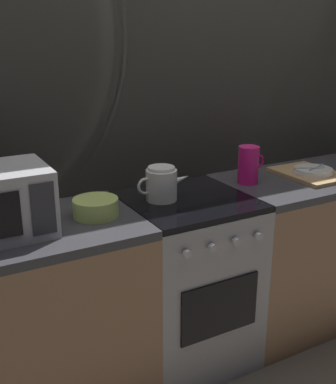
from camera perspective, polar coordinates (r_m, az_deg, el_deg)
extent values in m
plane|color=#6B6054|center=(2.77, 2.06, -18.59)|extent=(8.00, 8.00, 0.00)
cube|color=#B2AD9E|center=(2.54, -1.44, 7.78)|extent=(3.60, 0.05, 2.40)
cube|color=silver|center=(2.52, -1.20, 7.69)|extent=(3.58, 0.01, 2.39)
cube|color=#997251|center=(2.27, -18.44, -15.69)|extent=(1.20, 0.60, 0.86)
cube|color=#9E9EA3|center=(2.54, 2.18, -10.72)|extent=(0.60, 0.60, 0.87)
cube|color=black|center=(2.35, 2.31, -1.10)|extent=(0.59, 0.59, 0.03)
cube|color=black|center=(2.31, 6.20, -13.58)|extent=(0.42, 0.01, 0.28)
cylinder|color=#B7B7BC|center=(2.05, 2.28, -7.36)|extent=(0.04, 0.02, 0.04)
cylinder|color=#B7B7BC|center=(2.11, 5.27, -6.60)|extent=(0.04, 0.02, 0.04)
cylinder|color=#B7B7BC|center=(2.18, 8.07, -5.87)|extent=(0.04, 0.02, 0.04)
cylinder|color=#B7B7BC|center=(2.25, 10.69, -5.18)|extent=(0.04, 0.02, 0.04)
cube|color=#997251|center=(3.05, 16.88, -6.36)|extent=(1.20, 0.60, 0.86)
cube|color=#38383D|center=(2.90, 17.70, 1.75)|extent=(1.20, 0.60, 0.04)
cube|color=#333338|center=(1.88, -14.57, -1.96)|extent=(0.09, 0.01, 0.21)
cylinder|color=white|center=(2.30, -0.79, 0.83)|extent=(0.15, 0.15, 0.15)
cylinder|color=white|center=(2.27, -0.80, 2.82)|extent=(0.13, 0.13, 0.02)
cone|color=white|center=(2.35, 1.58, 1.57)|extent=(0.10, 0.04, 0.05)
torus|color=white|center=(2.26, -2.69, 0.69)|extent=(0.08, 0.01, 0.08)
cylinder|color=#B7D166|center=(2.13, -8.57, -1.81)|extent=(0.20, 0.20, 0.08)
cylinder|color=#E5197A|center=(2.59, 9.50, 3.19)|extent=(0.11, 0.11, 0.20)
torus|color=#E5197A|center=(2.63, 10.66, 3.58)|extent=(0.08, 0.01, 0.08)
cube|color=tan|center=(2.83, 16.51, 2.07)|extent=(0.30, 0.40, 0.02)
cylinder|color=white|center=(2.81, 16.82, 2.30)|extent=(0.22, 0.22, 0.01)
cylinder|color=white|center=(2.81, 16.85, 2.57)|extent=(0.21, 0.21, 0.01)
cylinder|color=silver|center=(2.82, 17.16, 2.84)|extent=(0.16, 0.07, 0.01)
cube|color=silver|center=(2.80, 16.44, 2.79)|extent=(0.16, 0.09, 0.00)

